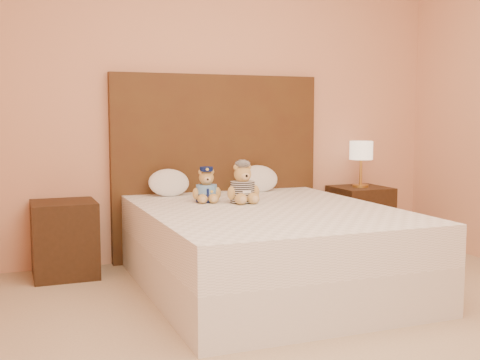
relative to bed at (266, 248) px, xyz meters
name	(u,v)px	position (x,y,z in m)	size (l,w,h in m)	color
ground	(364,350)	(0.00, -1.20, -0.28)	(4.00, 4.50, 0.00)	#C3AF8B
bed	(266,248)	(0.00, 0.00, 0.00)	(1.60, 2.00, 0.55)	white
headboard	(217,167)	(0.00, 1.01, 0.47)	(1.75, 0.08, 1.50)	#4A3116
nightstand_left	(65,239)	(-1.25, 0.80, 0.00)	(0.45, 0.45, 0.55)	#321E10
nightstand_right	(360,218)	(1.25, 0.80, 0.00)	(0.45, 0.45, 0.55)	#321E10
lamp	(361,153)	(1.25, 0.80, 0.57)	(0.20, 0.20, 0.40)	gold
teddy_police	(206,185)	(-0.30, 0.40, 0.40)	(0.22, 0.21, 0.25)	#B98848
teddy_prisoner	(243,183)	(-0.07, 0.27, 0.42)	(0.25, 0.24, 0.28)	#B98848
pillow_left	(169,181)	(-0.46, 0.83, 0.39)	(0.32, 0.21, 0.23)	white
pillow_right	(259,177)	(0.30, 0.83, 0.39)	(0.33, 0.21, 0.23)	white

